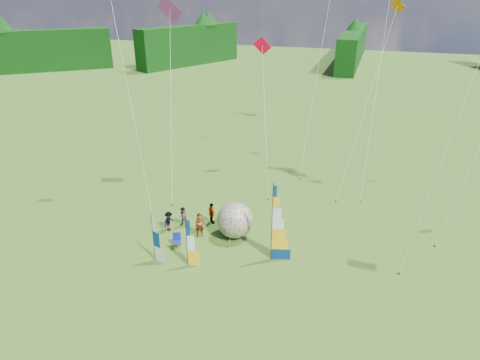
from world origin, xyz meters
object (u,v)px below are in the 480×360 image
(spectator_d, at_px, (212,213))
(side_banner_far, at_px, (153,238))
(feather_banner_main, at_px, (272,224))
(camp_chair, at_px, (177,241))
(spectator_a, at_px, (200,225))
(side_banner_left, at_px, (187,243))
(bol_inflatable, at_px, (235,220))
(spectator_b, at_px, (183,217))
(kite_whale, at_px, (383,47))
(spectator_c, at_px, (169,221))

(spectator_d, bearing_deg, side_banner_far, 119.23)
(feather_banner_main, relative_size, camp_chair, 5.20)
(feather_banner_main, height_order, spectator_d, feather_banner_main)
(spectator_a, distance_m, spectator_d, 2.02)
(side_banner_left, xyz_separation_m, bol_inflatable, (1.78, 4.42, -0.41))
(side_banner_left, relative_size, camp_chair, 3.28)
(bol_inflatable, bearing_deg, spectator_a, -161.38)
(feather_banner_main, bearing_deg, camp_chair, 171.09)
(side_banner_left, xyz_separation_m, spectator_d, (-0.50, 5.62, -0.87))
(side_banner_left, bearing_deg, bol_inflatable, 55.52)
(bol_inflatable, height_order, camp_chair, bol_inflatable)
(spectator_b, relative_size, camp_chair, 1.55)
(side_banner_far, bearing_deg, feather_banner_main, 33.96)
(feather_banner_main, distance_m, kite_whale, 19.31)
(feather_banner_main, relative_size, spectator_b, 3.36)
(side_banner_left, distance_m, camp_chair, 2.66)
(camp_chair, relative_size, kite_whale, 0.04)
(spectator_b, bearing_deg, spectator_d, 44.59)
(side_banner_left, bearing_deg, spectator_b, 105.27)
(side_banner_left, relative_size, side_banner_far, 1.01)
(spectator_c, xyz_separation_m, kite_whale, (13.54, 14.79, 11.27))
(side_banner_far, xyz_separation_m, spectator_a, (1.70, 3.73, -0.79))
(feather_banner_main, distance_m, camp_chair, 7.01)
(spectator_a, relative_size, spectator_c, 1.19)
(spectator_d, relative_size, camp_chair, 1.63)
(side_banner_left, xyz_separation_m, side_banner_far, (-2.34, -0.13, -0.01))
(feather_banner_main, xyz_separation_m, spectator_a, (-5.64, 1.21, -1.81))
(bol_inflatable, distance_m, camp_chair, 4.41)
(side_banner_far, distance_m, spectator_d, 6.09)
(spectator_d, height_order, kite_whale, kite_whale)
(bol_inflatable, distance_m, spectator_a, 2.59)
(side_banner_left, height_order, bol_inflatable, side_banner_left)
(side_banner_far, height_order, spectator_a, side_banner_far)
(spectator_d, relative_size, kite_whale, 0.07)
(bol_inflatable, bearing_deg, spectator_c, -171.05)
(camp_chair, xyz_separation_m, kite_whale, (12.00, 16.70, 11.52))
(side_banner_far, bearing_deg, side_banner_left, 18.10)
(side_banner_left, relative_size, kite_whale, 0.14)
(bol_inflatable, bearing_deg, side_banner_left, -111.98)
(bol_inflatable, relative_size, camp_chair, 2.51)
(spectator_b, xyz_separation_m, spectator_d, (1.85, 1.15, 0.04))
(feather_banner_main, height_order, spectator_b, feather_banner_main)
(bol_inflatable, xyz_separation_m, spectator_d, (-2.28, 1.20, -0.46))
(spectator_b, height_order, kite_whale, kite_whale)
(side_banner_far, xyz_separation_m, spectator_c, (-0.82, 3.77, -0.94))
(feather_banner_main, height_order, bol_inflatable, feather_banner_main)
(side_banner_left, relative_size, spectator_b, 2.11)
(feather_banner_main, distance_m, side_banner_left, 5.63)
(bol_inflatable, xyz_separation_m, kite_whale, (8.60, 14.01, 10.73))
(bol_inflatable, bearing_deg, spectator_b, 179.42)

